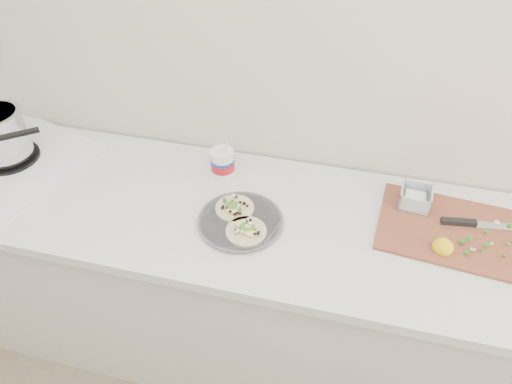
% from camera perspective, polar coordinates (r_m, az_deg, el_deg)
% --- Properties ---
extents(counter, '(2.44, 0.66, 0.90)m').
position_cam_1_polar(counter, '(1.97, -5.73, -10.78)').
color(counter, silver).
rests_on(counter, ground).
extents(stove, '(0.67, 0.65, 0.26)m').
position_cam_1_polar(stove, '(2.00, -29.00, 5.35)').
color(stove, silver).
rests_on(stove, counter).
extents(taco_plate, '(0.29, 0.29, 0.04)m').
position_cam_1_polar(taco_plate, '(1.54, -1.98, -3.42)').
color(taco_plate, '#56565D').
rests_on(taco_plate, counter).
extents(tub, '(0.09, 0.09, 0.20)m').
position_cam_1_polar(tub, '(1.71, -4.12, 3.95)').
color(tub, white).
rests_on(tub, counter).
extents(cutboard, '(0.51, 0.38, 0.07)m').
position_cam_1_polar(cutboard, '(1.65, 23.18, -3.79)').
color(cutboard, brown).
rests_on(cutboard, counter).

